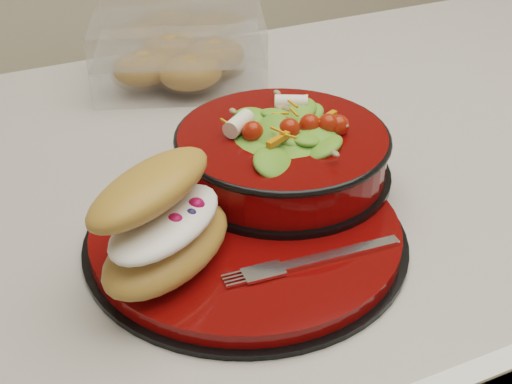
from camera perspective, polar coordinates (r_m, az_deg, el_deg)
name	(u,v)px	position (r m, az deg, el deg)	size (l,w,h in m)	color
island_counter	(377,374)	(1.18, 9.63, -14.19)	(1.24, 0.74, 0.90)	silver
dinner_plate	(247,234)	(0.68, -0.74, -3.35)	(0.31, 0.31, 0.02)	black
salad_bowl	(282,146)	(0.73, 2.11, 3.69)	(0.23, 0.23, 0.09)	black
croissant	(163,221)	(0.61, -7.43, -2.34)	(0.17, 0.16, 0.09)	#C17C3B
fork	(317,259)	(0.63, 4.91, -5.38)	(0.15, 0.03, 0.00)	silver
pastry_box	(180,52)	(0.99, -6.12, 11.09)	(0.27, 0.23, 0.09)	white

